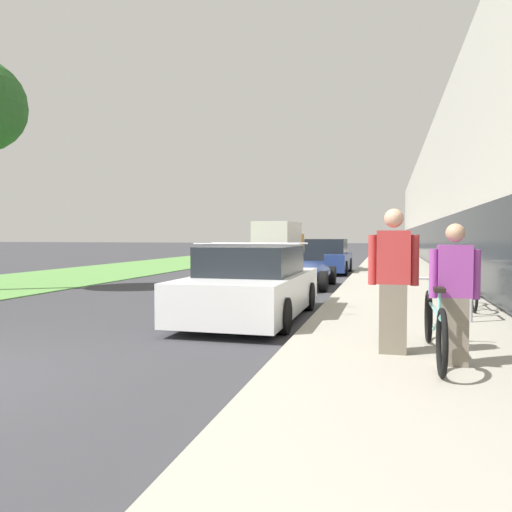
% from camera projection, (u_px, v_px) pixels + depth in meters
% --- Properties ---
extents(sidewalk_slab, '(3.43, 70.00, 0.15)m').
position_uv_depth(sidewalk_slab, '(396.00, 267.00, 24.19)').
color(sidewalk_slab, '#A39E8E').
rests_on(sidewalk_slab, ground).
extents(storefront_facade, '(10.01, 70.00, 7.46)m').
position_uv_depth(storefront_facade, '(511.00, 201.00, 30.05)').
color(storefront_facade, '#BCB7AD').
rests_on(storefront_facade, ground).
extents(lawn_strip, '(6.04, 70.00, 0.03)m').
position_uv_depth(lawn_strip, '(187.00, 261.00, 31.28)').
color(lawn_strip, '#5B9347').
rests_on(lawn_strip, ground).
extents(tandem_bicycle, '(0.52, 2.44, 0.90)m').
position_uv_depth(tandem_bicycle, '(434.00, 326.00, 5.91)').
color(tandem_bicycle, black).
rests_on(tandem_bicycle, sidewalk_slab).
extents(person_rider, '(0.54, 0.21, 1.58)m').
position_uv_depth(person_rider, '(454.00, 294.00, 5.55)').
color(person_rider, '#756B5B').
rests_on(person_rider, sidewalk_slab).
extents(person_bystander, '(0.60, 0.24, 1.78)m').
position_uv_depth(person_bystander, '(393.00, 281.00, 6.13)').
color(person_bystander, '#756B5B').
rests_on(person_bystander, sidewalk_slab).
extents(bike_rack_hoop, '(0.05, 0.60, 0.84)m').
position_uv_depth(bike_rack_hoop, '(469.00, 290.00, 8.60)').
color(bike_rack_hoop, gray).
rests_on(bike_rack_hoop, sidewalk_slab).
extents(cruiser_bike_nearest, '(0.52, 1.75, 0.84)m').
position_uv_depth(cruiser_bike_nearest, '(470.00, 291.00, 9.91)').
color(cruiser_bike_nearest, black).
rests_on(cruiser_bike_nearest, sidewalk_slab).
extents(cruiser_bike_middle, '(0.52, 1.76, 0.86)m').
position_uv_depth(cruiser_bike_middle, '(455.00, 281.00, 11.94)').
color(cruiser_bike_middle, black).
rests_on(cruiser_bike_middle, sidewalk_slab).
extents(parked_sedan_curbside, '(2.00, 4.51, 1.46)m').
position_uv_depth(parked_sedan_curbside, '(252.00, 285.00, 9.59)').
color(parked_sedan_curbside, white).
rests_on(parked_sedan_curbside, ground).
extents(vintage_roadster_curbside, '(1.73, 4.01, 1.07)m').
position_uv_depth(vintage_roadster_curbside, '(304.00, 272.00, 15.48)').
color(vintage_roadster_curbside, navy).
rests_on(vintage_roadster_curbside, ground).
extents(parked_sedan_far, '(1.96, 4.04, 1.47)m').
position_uv_depth(parked_sedan_far, '(327.00, 258.00, 21.40)').
color(parked_sedan_far, navy).
rests_on(parked_sedan_far, ground).
extents(moving_truck, '(2.57, 7.35, 2.59)m').
position_uv_depth(moving_truck, '(280.00, 240.00, 36.09)').
color(moving_truck, orange).
rests_on(moving_truck, ground).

